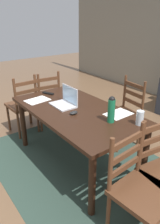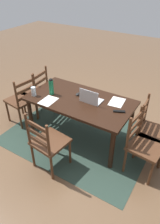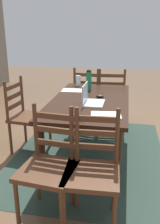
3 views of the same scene
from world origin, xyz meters
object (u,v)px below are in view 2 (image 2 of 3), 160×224
Objects in this scene: chair_right_near at (35,92)px; tv_remote at (119,111)px; chair_far_head at (48,143)px; chair_right_far at (22,100)px; laptop at (90,99)px; water_bottle at (51,86)px; chair_left_far at (143,145)px; chair_left_near at (151,131)px; dining_table at (80,104)px; drinking_glass at (34,91)px; computer_mouse at (78,94)px.

tv_remote is (-1.79, 0.18, 0.28)m from chair_right_near.
chair_right_near and chair_far_head have the same top height.
chair_far_head is 1.29m from chair_right_far.
tv_remote is at bearing 177.72° from laptop.
water_bottle is (-0.64, 0.28, 0.42)m from chair_right_near.
tv_remote is (-1.79, -0.19, 0.28)m from chair_right_far.
chair_left_far is at bearing -150.24° from chair_far_head.
tv_remote is (-0.67, -0.83, 0.28)m from chair_far_head.
chair_left_far is (-0.00, 0.36, 0.00)m from chair_left_near.
chair_right_far is at bearing 9.39° from dining_table.
chair_far_head is 0.95m from drinking_glass.
drinking_glass is (0.69, -0.54, 0.35)m from chair_far_head.
laptop is at bearing 9.37° from chair_left_near.
dining_table is 0.84m from chair_far_head.
chair_left_far is at bearing 168.15° from laptop.
chair_right_near is 3.39× the size of water_bottle.
chair_right_near and chair_left_far have the same top height.
chair_right_near reaches higher than dining_table.
drinking_glass is (1.83, 0.46, 0.35)m from chair_left_near.
chair_left_near is 2.94× the size of laptop.
water_bottle is at bearing 156.79° from chair_right_near.
chair_right_near is 0.72m from drinking_glass.
chair_left_near is 1.69m from water_bottle.
chair_far_head is at bearing 89.67° from dining_table.
chair_right_far is (0.00, 0.37, 0.00)m from chair_right_near.
chair_right_near is 0.37m from chair_right_far.
water_bottle reaches higher than drinking_glass.
chair_right_far is 9.50× the size of computer_mouse.
computer_mouse is at bearing -147.25° from drinking_glass.
water_bottle is 1.16m from tv_remote.
chair_left_far is 1.67m from water_bottle.
chair_right_near and chair_right_far have the same top height.
chair_far_head is at bearing 150.42° from chair_right_far.
chair_left_near is 0.57m from tv_remote.
chair_left_far reaches higher than computer_mouse.
chair_right_near is 5.59× the size of tv_remote.
laptop reaches higher than computer_mouse.
computer_mouse is 0.77m from tv_remote.
chair_left_near is 1.00× the size of chair_right_far.
chair_left_far is (-1.13, -0.65, 0.00)m from chair_far_head.
chair_left_near is 1.51m from chair_far_head.
chair_right_far is (2.25, 0.37, 0.00)m from chair_left_near.
dining_table is 1.16m from chair_left_far.
chair_right_far is at bearing -29.58° from chair_far_head.
chair_far_head is 0.97m from water_bottle.
laptop reaches higher than tv_remote.
water_bottle is 0.30m from drinking_glass.
chair_left_far reaches higher than tv_remote.
chair_right_near is at bearing -4.16° from computer_mouse.
chair_right_far is at bearing 16.07° from computer_mouse.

